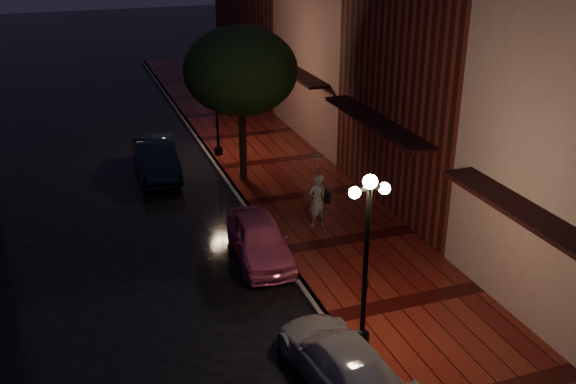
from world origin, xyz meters
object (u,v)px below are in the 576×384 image
object	(u,v)px
pink_car	(260,239)
streetlamp_near	(366,253)
navy_car	(156,157)
silver_car	(340,360)
woman_with_umbrella	(318,179)
streetlamp_far	(216,98)
street_tree	(241,73)
parking_meter	(364,298)

from	to	relation	value
pink_car	streetlamp_near	bearing A→B (deg)	-75.44
navy_car	silver_car	bearing A→B (deg)	-80.79
streetlamp_near	woman_with_umbrella	world-z (taller)	streetlamp_near
streetlamp_far	street_tree	xyz separation A→B (m)	(0.26, -3.01, 1.64)
streetlamp_far	woman_with_umbrella	distance (m)	7.95
parking_meter	navy_car	bearing A→B (deg)	102.74
street_tree	pink_car	xyz separation A→B (m)	(-1.21, -5.97, -3.59)
silver_car	parking_meter	bearing A→B (deg)	-137.18
street_tree	pink_car	world-z (taller)	street_tree
streetlamp_far	street_tree	distance (m)	3.44
pink_car	silver_car	bearing A→B (deg)	-86.15
streetlamp_near	parking_meter	distance (m)	1.76
street_tree	woman_with_umbrella	world-z (taller)	street_tree
streetlamp_far	woman_with_umbrella	bearing A→B (deg)	-80.02
street_tree	navy_car	xyz separation A→B (m)	(-3.05, 1.96, -3.53)
streetlamp_near	pink_car	distance (m)	5.47
streetlamp_far	navy_car	xyz separation A→B (m)	(-2.79, -1.05, -1.89)
pink_car	parking_meter	bearing A→B (deg)	-69.96
navy_car	parking_meter	bearing A→B (deg)	-74.18
streetlamp_far	navy_car	size ratio (longest dim) A/B	1.00
streetlamp_far	silver_car	distance (m)	15.03
navy_car	silver_car	xyz separation A→B (m)	(1.84, -13.81, -0.14)
navy_car	parking_meter	xyz separation A→B (m)	(3.12, -12.34, 0.27)
streetlamp_far	pink_car	bearing A→B (deg)	-96.04
streetlamp_near	navy_car	distance (m)	13.38
pink_car	woman_with_umbrella	size ratio (longest dim) A/B	1.52
parking_meter	silver_car	bearing A→B (deg)	-132.45
pink_car	parking_meter	size ratio (longest dim) A/B	2.79
woman_with_umbrella	navy_car	bearing A→B (deg)	-64.67
parking_meter	pink_car	bearing A→B (deg)	104.74
silver_car	woman_with_umbrella	world-z (taller)	woman_with_umbrella
streetlamp_near	pink_car	size ratio (longest dim) A/B	1.12
streetlamp_near	silver_car	xyz separation A→B (m)	(-0.95, -0.86, -2.02)
silver_car	pink_car	bearing A→B (deg)	-96.18
streetlamp_far	pink_car	distance (m)	9.24
pink_car	woman_with_umbrella	world-z (taller)	woman_with_umbrella
streetlamp_near	navy_car	xyz separation A→B (m)	(-2.79, 12.95, -1.89)
streetlamp_near	streetlamp_far	bearing A→B (deg)	90.00
streetlamp_far	parking_meter	world-z (taller)	streetlamp_far
streetlamp_near	pink_car	world-z (taller)	streetlamp_near
woman_with_umbrella	parking_meter	bearing A→B (deg)	73.13
streetlamp_far	parking_meter	size ratio (longest dim) A/B	3.13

